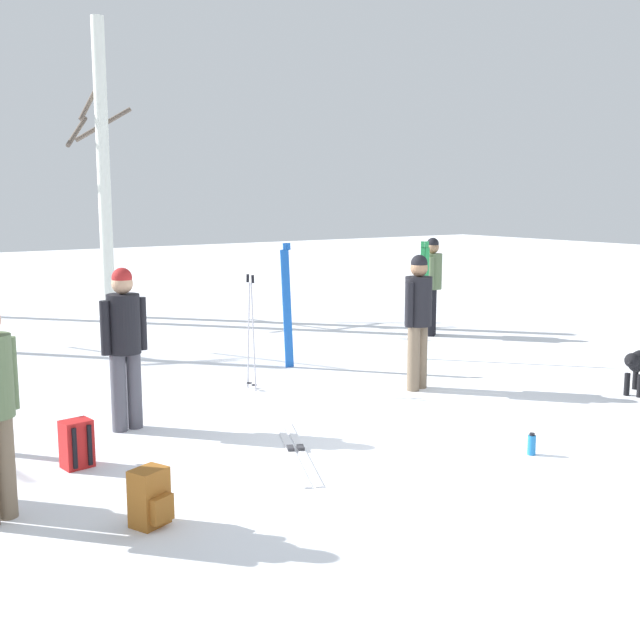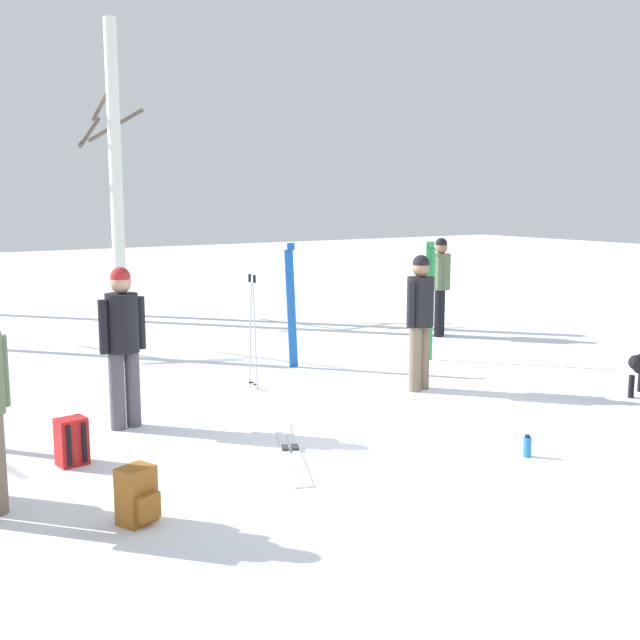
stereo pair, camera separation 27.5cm
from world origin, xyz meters
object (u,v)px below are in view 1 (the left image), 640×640
person_0 (432,280)px  ski_pair_planted_1 (287,306)px  person_4 (124,338)px  ski_pair_planted_2 (424,301)px  backpack_0 (76,444)px  water_bottle_0 (532,444)px  backpack_1 (150,498)px  ski_pair_lying_0 (296,451)px  birch_tree_4 (103,167)px  dog (638,363)px  person_2 (418,313)px  ski_poles_0 (251,329)px

person_0 → ski_pair_planted_1: 3.58m
person_4 → ski_pair_planted_2: size_ratio=0.97×
backpack_0 → water_bottle_0: 4.25m
ski_pair_planted_1 → backpack_1: size_ratio=4.06×
person_4 → backpack_1: person_4 is taller
ski_pair_lying_0 → backpack_0: 2.04m
person_4 → ski_pair_lying_0: (1.06, -1.65, -0.97)m
ski_pair_planted_2 → birch_tree_4: (-2.43, 6.82, 2.11)m
birch_tree_4 → ski_pair_planted_2: bearing=-70.4°
dog → water_bottle_0: (-2.90, -0.83, -0.29)m
ski_pair_planted_2 → backpack_1: 6.71m
person_0 → birch_tree_4: 6.95m
person_2 → birch_tree_4: birch_tree_4 is taller
dog → ski_poles_0: ski_poles_0 is taller
backpack_1 → dog: bearing=2.7°
ski_pair_planted_1 → person_4: bearing=-151.9°
person_4 → ski_pair_planted_1: (2.99, 1.60, -0.09)m
ski_pair_planted_1 → birch_tree_4: 6.54m
person_2 → dog: person_2 is taller
backpack_1 → person_4: bearing=72.9°
dog → ski_poles_0: (-3.84, 2.91, 0.40)m
ski_poles_0 → person_4: bearing=-158.5°
person_2 → ski_pair_lying_0: (-2.62, -1.23, -0.97)m
person_4 → water_bottle_0: size_ratio=8.02×
person_2 → water_bottle_0: size_ratio=8.02×
ski_pair_planted_2 → birch_tree_4: bearing=109.6°
person_0 → backpack_1: bearing=-146.2°
person_0 → person_2: bearing=-134.9°
ski_poles_0 → backpack_0: (-2.74, -1.62, -0.57)m
ski_pair_planted_2 → backpack_1: size_ratio=4.03×
person_2 → ski_pair_planted_2: (1.31, 1.36, -0.10)m
person_0 → ski_pair_planted_2: size_ratio=0.97×
ski_pair_lying_0 → birch_tree_4: size_ratio=0.31×
ski_pair_planted_1 → water_bottle_0: 4.64m
person_0 → ski_pair_planted_1: ski_pair_planted_1 is taller
ski_pair_planted_2 → ski_poles_0: bearing=-176.6°
backpack_0 → ski_poles_0: bearing=30.6°
person_0 → backpack_1: 8.75m
person_2 → water_bottle_0: (-0.81, -2.56, -0.88)m
dog → ski_pair_planted_1: size_ratio=0.48×
person_0 → person_2: same height
ski_pair_planted_2 → person_4: bearing=-169.3°
backpack_1 → backpack_0: bearing=91.9°
backpack_0 → backpack_1: 1.60m
person_0 → dog: bearing=-98.9°
ski_pair_planted_1 → backpack_1: bearing=-132.8°
ski_pair_planted_2 → water_bottle_0: bearing=-118.4°
person_4 → backpack_0: 1.41m
person_0 → ski_pair_lying_0: person_0 is taller
ski_poles_0 → backpack_0: ski_poles_0 is taller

